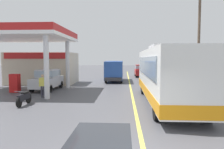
% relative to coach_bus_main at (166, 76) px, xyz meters
% --- Properties ---
extents(ground, '(120.00, 120.00, 0.00)m').
position_rel_coach_bus_main_xyz_m(ground, '(-1.98, 12.21, -1.72)').
color(ground, '#4C4C51').
extents(lane_divider_stripe, '(0.16, 50.00, 0.01)m').
position_rel_coach_bus_main_xyz_m(lane_divider_stripe, '(-1.98, 7.21, -1.72)').
color(lane_divider_stripe, '#D8CC4C').
rests_on(lane_divider_stripe, ground).
extents(coach_bus_main, '(2.60, 11.04, 3.69)m').
position_rel_coach_bus_main_xyz_m(coach_bus_main, '(0.00, 0.00, 0.00)').
color(coach_bus_main, white).
rests_on(coach_bus_main, ground).
extents(gas_station_roadside, '(9.10, 11.95, 5.10)m').
position_rel_coach_bus_main_xyz_m(gas_station_roadside, '(-11.59, 7.76, 0.91)').
color(gas_station_roadside, '#B21E1E').
rests_on(gas_station_roadside, ground).
extents(car_at_pump, '(1.70, 4.20, 1.82)m').
position_rel_coach_bus_main_xyz_m(car_at_pump, '(-9.37, 5.05, -0.71)').
color(car_at_pump, '#B2B2B7').
rests_on(car_at_pump, ground).
extents(minibus_opposing_lane, '(2.04, 6.13, 2.44)m').
position_rel_coach_bus_main_xyz_m(minibus_opposing_lane, '(-3.79, 12.51, -0.25)').
color(minibus_opposing_lane, '#264C9E').
rests_on(minibus_opposing_lane, ground).
extents(motorcycle_parked_forecourt, '(0.55, 1.80, 0.92)m').
position_rel_coach_bus_main_xyz_m(motorcycle_parked_forecourt, '(-8.54, -1.16, -1.28)').
color(motorcycle_parked_forecourt, black).
rests_on(motorcycle_parked_forecourt, ground).
extents(pedestrian_near_pump, '(0.55, 0.22, 1.66)m').
position_rel_coach_bus_main_xyz_m(pedestrian_near_pump, '(-10.31, 7.45, -0.79)').
color(pedestrian_near_pump, '#33333F').
rests_on(pedestrian_near_pump, ground).
extents(pedestrian_by_shop, '(0.55, 0.22, 1.66)m').
position_rel_coach_bus_main_xyz_m(pedestrian_by_shop, '(-8.36, 1.33, -0.79)').
color(pedestrian_by_shop, '#33333F').
rests_on(pedestrian_by_shop, ground).
extents(car_trailing_behind_bus, '(1.70, 4.20, 1.82)m').
position_rel_coach_bus_main_xyz_m(car_trailing_behind_bus, '(-0.09, 19.02, -0.71)').
color(car_trailing_behind_bus, maroon).
rests_on(car_trailing_behind_bus, ground).
extents(utility_pole_roadside, '(1.80, 0.24, 8.98)m').
position_rel_coach_bus_main_xyz_m(utility_pole_roadside, '(4.35, 7.08, 2.95)').
color(utility_pole_roadside, brown).
rests_on(utility_pole_roadside, ground).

